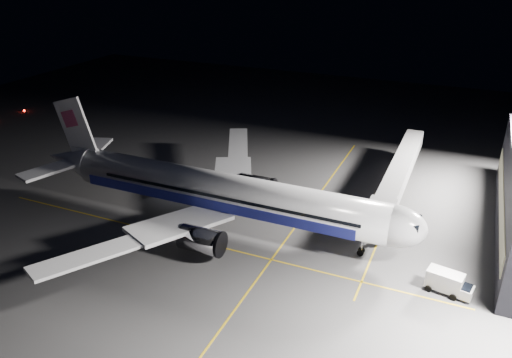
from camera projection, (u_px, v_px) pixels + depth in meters
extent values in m
plane|color=#4C4C4F|center=(225.00, 224.00, 74.41)|extent=(200.00, 200.00, 0.00)
cube|color=gold|center=(287.00, 238.00, 70.75)|extent=(0.25, 80.00, 0.01)
cube|color=gold|center=(205.00, 243.00, 69.42)|extent=(70.00, 0.25, 0.01)
cube|color=gold|center=(386.00, 223.00, 74.66)|extent=(0.25, 40.00, 0.01)
cylinder|color=silver|center=(224.00, 192.00, 72.18)|extent=(48.00, 5.60, 5.60)
ellipsoid|color=silver|center=(392.00, 225.00, 63.40)|extent=(8.96, 5.60, 5.60)
cube|color=black|center=(411.00, 222.00, 62.14)|extent=(2.20, 3.40, 0.90)
cone|color=silver|center=(70.00, 159.00, 82.49)|extent=(9.00, 5.49, 5.49)
cube|color=navy|center=(226.00, 188.00, 75.24)|extent=(42.24, 0.25, 1.50)
cube|color=navy|center=(209.00, 204.00, 70.62)|extent=(42.24, 0.25, 1.50)
cube|color=silver|center=(233.00, 178.00, 80.42)|extent=(11.36, 15.23, 1.53)
cube|color=silver|center=(180.00, 223.00, 67.13)|extent=(11.36, 15.23, 1.53)
cube|color=silver|center=(238.00, 143.00, 92.26)|extent=(8.57, 13.22, 1.31)
cube|color=silver|center=(86.00, 257.00, 58.21)|extent=(8.57, 13.22, 1.31)
cube|color=silver|center=(94.00, 148.00, 86.50)|extent=(6.20, 9.67, 0.45)
cube|color=silver|center=(49.00, 170.00, 77.86)|extent=(6.20, 9.67, 0.45)
cube|color=white|center=(76.00, 127.00, 79.17)|extent=(7.53, 0.40, 10.28)
cube|color=#C24272|center=(70.00, 118.00, 78.88)|extent=(3.22, 0.55, 3.22)
cylinder|color=#B7B7BF|center=(256.00, 186.00, 80.37)|extent=(5.60, 3.40, 3.40)
cylinder|color=#B7B7BF|center=(201.00, 240.00, 65.42)|extent=(5.60, 3.40, 3.40)
cylinder|color=#9999A0|center=(361.00, 246.00, 66.38)|extent=(0.26, 0.26, 2.50)
cylinder|color=black|center=(361.00, 252.00, 66.72)|extent=(0.90, 0.70, 0.90)
cylinder|color=#9999A0|center=(220.00, 200.00, 78.55)|extent=(0.26, 0.26, 2.50)
cylinder|color=#9999A0|center=(192.00, 226.00, 71.41)|extent=(0.26, 0.26, 2.50)
cylinder|color=black|center=(220.00, 204.00, 78.85)|extent=(1.10, 1.60, 1.10)
cylinder|color=black|center=(192.00, 230.00, 71.70)|extent=(1.10, 1.60, 1.10)
cube|color=brown|center=(502.00, 200.00, 70.41)|extent=(0.15, 36.00, 3.00)
cube|color=#B2B2B7|center=(400.00, 170.00, 81.08)|extent=(3.00, 33.90, 2.80)
cube|color=#B2B2B7|center=(382.00, 213.00, 67.91)|extent=(3.60, 3.20, 3.40)
cylinder|color=#9999A0|center=(379.00, 232.00, 69.19)|extent=(0.70, 0.70, 3.10)
cylinder|color=black|center=(377.00, 243.00, 68.95)|extent=(0.70, 0.30, 0.70)
cylinder|color=black|center=(380.00, 236.00, 70.44)|extent=(0.70, 0.30, 0.70)
sphere|color=#FF140A|center=(24.00, 111.00, 125.59)|extent=(0.44, 0.44, 0.44)
cube|color=white|center=(445.00, 280.00, 59.07)|extent=(4.42, 2.80, 2.26)
cube|color=white|center=(465.00, 292.00, 58.05)|extent=(1.99, 2.23, 1.23)
cube|color=black|center=(466.00, 288.00, 57.83)|extent=(1.54, 1.95, 0.51)
cylinder|color=black|center=(458.00, 288.00, 59.62)|extent=(0.86, 0.41, 0.82)
cylinder|color=black|center=(453.00, 297.00, 58.01)|extent=(0.86, 0.41, 0.82)
cylinder|color=black|center=(434.00, 280.00, 61.11)|extent=(0.86, 0.41, 0.82)
cylinder|color=black|center=(428.00, 289.00, 59.50)|extent=(0.86, 0.41, 0.82)
cube|color=black|center=(189.00, 176.00, 88.20)|extent=(2.68, 1.89, 1.14)
cube|color=black|center=(188.00, 172.00, 87.90)|extent=(1.17, 1.17, 0.62)
sphere|color=#FFF2CC|center=(184.00, 177.00, 87.62)|extent=(0.27, 0.27, 0.27)
sphere|color=#FFF2CC|center=(190.00, 178.00, 87.37)|extent=(0.27, 0.27, 0.27)
cylinder|color=black|center=(195.00, 177.00, 88.94)|extent=(0.65, 0.32, 0.62)
cylinder|color=black|center=(192.00, 181.00, 87.40)|extent=(0.65, 0.32, 0.62)
cylinder|color=black|center=(186.00, 176.00, 89.39)|extent=(0.65, 0.32, 0.62)
cylinder|color=black|center=(182.00, 180.00, 87.85)|extent=(0.65, 0.32, 0.62)
cone|color=orange|center=(218.00, 199.00, 81.15)|extent=(0.41, 0.41, 0.62)
cone|color=orange|center=(257.00, 200.00, 80.81)|extent=(0.41, 0.41, 0.62)
cone|color=orange|center=(232.00, 195.00, 82.30)|extent=(0.44, 0.44, 0.66)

